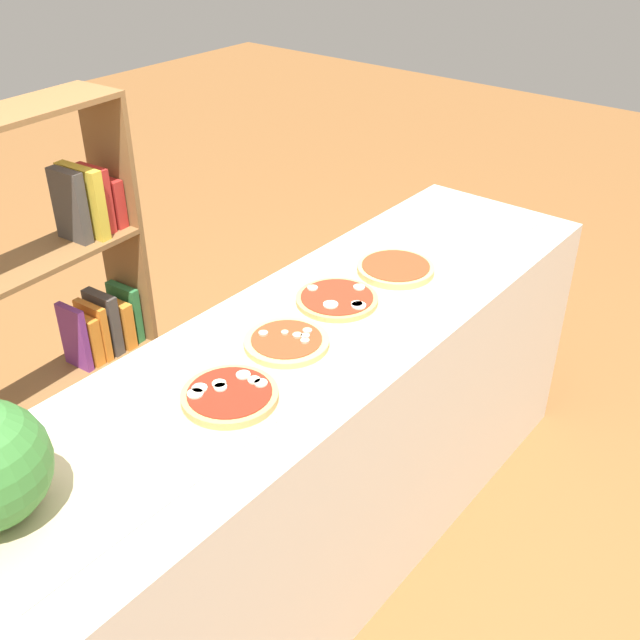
# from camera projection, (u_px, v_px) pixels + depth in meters

# --- Properties ---
(ground_plane) EXTENTS (12.00, 12.00, 0.00)m
(ground_plane) POSITION_uv_depth(u_px,v_px,m) (320.00, 543.00, 2.65)
(ground_plane) COLOR brown
(counter) EXTENTS (2.32, 0.64, 0.91)m
(counter) POSITION_uv_depth(u_px,v_px,m) (320.00, 445.00, 2.41)
(counter) COLOR beige
(counter) RESTS_ON ground_plane
(parchment_paper) EXTENTS (2.19, 0.38, 0.00)m
(parchment_paper) POSITION_uv_depth(u_px,v_px,m) (320.00, 326.00, 2.18)
(parchment_paper) COLOR tan
(parchment_paper) RESTS_ON counter
(pizza_mozzarella_0) EXTENTS (0.24, 0.24, 0.03)m
(pizza_mozzarella_0) POSITION_uv_depth(u_px,v_px,m) (230.00, 395.00, 1.87)
(pizza_mozzarella_0) COLOR tan
(pizza_mozzarella_0) RESTS_ON parchment_paper
(pizza_mushroom_1) EXTENTS (0.24, 0.24, 0.03)m
(pizza_mushroom_1) POSITION_uv_depth(u_px,v_px,m) (287.00, 342.00, 2.08)
(pizza_mushroom_1) COLOR #DBB26B
(pizza_mushroom_1) RESTS_ON parchment_paper
(pizza_mozzarella_2) EXTENTS (0.25, 0.25, 0.02)m
(pizza_mozzarella_2) POSITION_uv_depth(u_px,v_px,m) (337.00, 299.00, 2.28)
(pizza_mozzarella_2) COLOR tan
(pizza_mozzarella_2) RESTS_ON parchment_paper
(pizza_plain_3) EXTENTS (0.25, 0.25, 0.02)m
(pizza_plain_3) POSITION_uv_depth(u_px,v_px,m) (396.00, 268.00, 2.45)
(pizza_plain_3) COLOR #DBB26B
(pizza_plain_3) RESTS_ON parchment_paper
(bookshelf) EXTENTS (0.89, 0.29, 1.44)m
(bookshelf) POSITION_uv_depth(u_px,v_px,m) (67.00, 337.00, 2.63)
(bookshelf) COLOR brown
(bookshelf) RESTS_ON ground_plane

